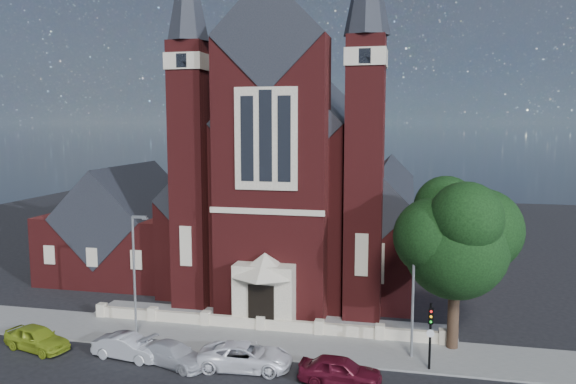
{
  "coord_description": "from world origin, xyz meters",
  "views": [
    {
      "loc": [
        9.65,
        -29.08,
        14.08
      ],
      "look_at": [
        0.66,
        12.0,
        8.89
      ],
      "focal_mm": 35.0,
      "sensor_mm": 36.0,
      "label": 1
    }
  ],
  "objects_px": {
    "street_lamp_right": "(415,284)",
    "street_tree": "(458,241)",
    "car_silver_b": "(174,354)",
    "street_lamp_left": "(135,268)",
    "traffic_signal": "(430,328)",
    "car_silver_a": "(128,347)",
    "car_white_suv": "(246,356)",
    "car_dark_red": "(340,371)",
    "parish_hall": "(128,231)",
    "church": "(306,185)",
    "car_lime_van": "(37,338)"
  },
  "relations": [
    {
      "from": "parish_hall",
      "to": "car_dark_red",
      "type": "xyz_separation_m",
      "value": [
        22.23,
        -18.23,
        -3.24
      ]
    },
    {
      "from": "car_white_suv",
      "to": "traffic_signal",
      "type": "bearing_deg",
      "value": -83.91
    },
    {
      "from": "car_silver_b",
      "to": "street_lamp_left",
      "type": "bearing_deg",
      "value": 68.0
    },
    {
      "from": "street_lamp_right",
      "to": "car_silver_a",
      "type": "bearing_deg",
      "value": -167.87
    },
    {
      "from": "traffic_signal",
      "to": "car_silver_b",
      "type": "xyz_separation_m",
      "value": [
        -14.55,
        -2.34,
        -1.93
      ]
    },
    {
      "from": "car_silver_a",
      "to": "car_dark_red",
      "type": "distance_m",
      "value": 12.89
    },
    {
      "from": "traffic_signal",
      "to": "car_dark_red",
      "type": "xyz_separation_m",
      "value": [
        -4.77,
        -2.66,
        -1.81
      ]
    },
    {
      "from": "church",
      "to": "parish_hall",
      "type": "height_order",
      "value": "church"
    },
    {
      "from": "car_silver_b",
      "to": "street_tree",
      "type": "bearing_deg",
      "value": -50.87
    },
    {
      "from": "street_lamp_left",
      "to": "traffic_signal",
      "type": "bearing_deg",
      "value": -4.76
    },
    {
      "from": "parish_hall",
      "to": "car_silver_a",
      "type": "height_order",
      "value": "parish_hall"
    },
    {
      "from": "street_tree",
      "to": "car_white_suv",
      "type": "relative_size",
      "value": 1.98
    },
    {
      "from": "car_white_suv",
      "to": "car_dark_red",
      "type": "distance_m",
      "value": 5.59
    },
    {
      "from": "car_white_suv",
      "to": "street_tree",
      "type": "bearing_deg",
      "value": -70.85
    },
    {
      "from": "parish_hall",
      "to": "traffic_signal",
      "type": "bearing_deg",
      "value": -29.98
    },
    {
      "from": "street_lamp_right",
      "to": "car_lime_van",
      "type": "xyz_separation_m",
      "value": [
        -22.91,
        -3.65,
        -3.83
      ]
    },
    {
      "from": "traffic_signal",
      "to": "car_lime_van",
      "type": "bearing_deg",
      "value": -175.01
    },
    {
      "from": "street_lamp_right",
      "to": "car_dark_red",
      "type": "relative_size",
      "value": 1.79
    },
    {
      "from": "street_tree",
      "to": "car_silver_b",
      "type": "relative_size",
      "value": 2.37
    },
    {
      "from": "traffic_signal",
      "to": "car_silver_a",
      "type": "xyz_separation_m",
      "value": [
        -17.64,
        -2.02,
        -1.87
      ]
    },
    {
      "from": "parish_hall",
      "to": "car_dark_red",
      "type": "distance_m",
      "value": 28.93
    },
    {
      "from": "church",
      "to": "street_lamp_left",
      "type": "bearing_deg",
      "value": -112.66
    },
    {
      "from": "street_lamp_left",
      "to": "car_dark_red",
      "type": "relative_size",
      "value": 1.79
    },
    {
      "from": "street_lamp_right",
      "to": "traffic_signal",
      "type": "relative_size",
      "value": 2.02
    },
    {
      "from": "parish_hall",
      "to": "car_silver_a",
      "type": "distance_m",
      "value": 20.2
    },
    {
      "from": "traffic_signal",
      "to": "church",
      "type": "bearing_deg",
      "value": 118.2
    },
    {
      "from": "street_tree",
      "to": "car_lime_van",
      "type": "height_order",
      "value": "street_tree"
    },
    {
      "from": "street_lamp_left",
      "to": "street_lamp_right",
      "type": "distance_m",
      "value": 18.0
    },
    {
      "from": "church",
      "to": "street_tree",
      "type": "distance_m",
      "value": 21.38
    },
    {
      "from": "street_tree",
      "to": "car_white_suv",
      "type": "xyz_separation_m",
      "value": [
        -11.92,
        -5.19,
        -6.21
      ]
    },
    {
      "from": "street_lamp_right",
      "to": "street_tree",
      "type": "bearing_deg",
      "value": 34.26
    },
    {
      "from": "car_silver_b",
      "to": "car_dark_red",
      "type": "bearing_deg",
      "value": -71.93
    },
    {
      "from": "parish_hall",
      "to": "car_silver_b",
      "type": "xyz_separation_m",
      "value": [
        12.45,
        -17.91,
        -3.36
      ]
    },
    {
      "from": "parish_hall",
      "to": "street_tree",
      "type": "distance_m",
      "value": 31.27
    },
    {
      "from": "church",
      "to": "car_white_suv",
      "type": "xyz_separation_m",
      "value": [
        0.68,
        -22.43,
        -7.44
      ]
    },
    {
      "from": "parish_hall",
      "to": "car_silver_b",
      "type": "relative_size",
      "value": 2.7
    },
    {
      "from": "street_lamp_left",
      "to": "car_dark_red",
      "type": "bearing_deg",
      "value": -16.67
    },
    {
      "from": "street_tree",
      "to": "traffic_signal",
      "type": "xyz_separation_m",
      "value": [
        -1.6,
        -3.28,
        -4.38
      ]
    },
    {
      "from": "traffic_signal",
      "to": "car_silver_a",
      "type": "height_order",
      "value": "traffic_signal"
    },
    {
      "from": "church",
      "to": "car_lime_van",
      "type": "xyz_separation_m",
      "value": [
        -12.82,
        -22.6,
        -7.42
      ]
    },
    {
      "from": "street_tree",
      "to": "car_lime_van",
      "type": "xyz_separation_m",
      "value": [
        -25.42,
        -5.36,
        -6.19
      ]
    },
    {
      "from": "car_lime_van",
      "to": "car_white_suv",
      "type": "distance_m",
      "value": 13.51
    },
    {
      "from": "parish_hall",
      "to": "car_white_suv",
      "type": "distance_m",
      "value": 24.38
    },
    {
      "from": "church",
      "to": "car_silver_b",
      "type": "distance_m",
      "value": 24.33
    },
    {
      "from": "parish_hall",
      "to": "traffic_signal",
      "type": "height_order",
      "value": "parish_hall"
    },
    {
      "from": "street_tree",
      "to": "car_dark_red",
      "type": "height_order",
      "value": "street_tree"
    },
    {
      "from": "street_lamp_left",
      "to": "car_lime_van",
      "type": "height_order",
      "value": "street_lamp_left"
    },
    {
      "from": "street_lamp_left",
      "to": "parish_hall",
      "type": "bearing_deg",
      "value": 120.02
    },
    {
      "from": "car_silver_a",
      "to": "traffic_signal",
      "type": "bearing_deg",
      "value": -75.86
    },
    {
      "from": "traffic_signal",
      "to": "street_lamp_left",
      "type": "bearing_deg",
      "value": 175.24
    }
  ]
}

